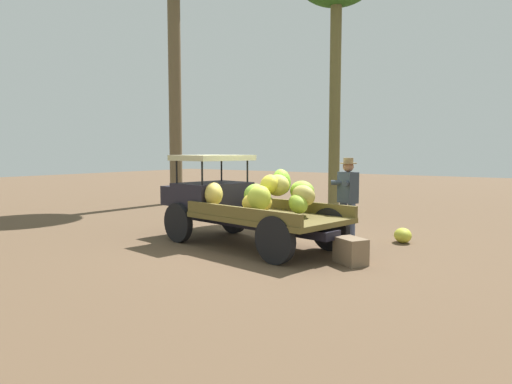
# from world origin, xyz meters

# --- Properties ---
(ground_plane) EXTENTS (60.00, 60.00, 0.00)m
(ground_plane) POSITION_xyz_m (0.00, 0.00, 0.00)
(ground_plane) COLOR brown
(truck) EXTENTS (4.62, 2.33, 1.86)m
(truck) POSITION_xyz_m (0.37, 0.18, 0.91)
(truck) COLOR black
(truck) RESTS_ON ground
(farmer) EXTENTS (0.57, 0.54, 1.81)m
(farmer) POSITION_xyz_m (-1.57, -0.87, 1.04)
(farmer) COLOR #4B5675
(farmer) RESTS_ON ground
(wooden_crate) EXTENTS (0.68, 0.60, 0.46)m
(wooden_crate) POSITION_xyz_m (-2.25, 0.48, 0.23)
(wooden_crate) COLOR #7C644C
(wooden_crate) RESTS_ON ground
(loose_banana_bunch) EXTENTS (0.55, 0.61, 0.32)m
(loose_banana_bunch) POSITION_xyz_m (-2.37, -1.93, 0.16)
(loose_banana_bunch) COLOR gold
(loose_banana_bunch) RESTS_ON ground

